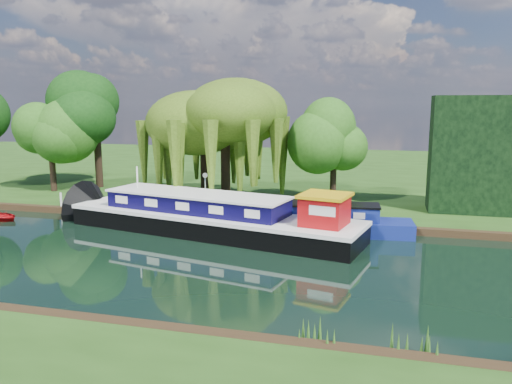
# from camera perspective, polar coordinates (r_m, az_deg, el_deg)

# --- Properties ---
(ground) EXTENTS (120.00, 120.00, 0.00)m
(ground) POSITION_cam_1_polar(r_m,az_deg,el_deg) (27.41, -14.39, -7.03)
(ground) COLOR black
(far_bank) EXTENTS (120.00, 52.00, 0.45)m
(far_bank) POSITION_cam_1_polar(r_m,az_deg,el_deg) (58.81, 1.67, 2.60)
(far_bank) COLOR #1E3E11
(far_bank) RESTS_ON ground
(dutch_barge) EXTENTS (19.40, 8.12, 3.99)m
(dutch_barge) POSITION_cam_1_polar(r_m,az_deg,el_deg) (30.81, -4.91, -2.93)
(dutch_barge) COLOR black
(dutch_barge) RESTS_ON ground
(narrowboat) EXTENTS (13.90, 3.56, 2.00)m
(narrowboat) POSITION_cam_1_polar(r_m,az_deg,el_deg) (31.17, 4.95, -3.30)
(narrowboat) COLOR navy
(narrowboat) RESTS_ON ground
(red_dinghy) EXTENTS (3.51, 2.94, 0.62)m
(red_dinghy) POSITION_cam_1_polar(r_m,az_deg,el_deg) (38.73, -27.08, -2.82)
(red_dinghy) COLOR maroon
(red_dinghy) RESTS_ON ground
(willow_left) EXTENTS (6.76, 6.76, 8.10)m
(willow_left) POSITION_cam_1_polar(r_m,az_deg,el_deg) (38.73, -5.96, 7.71)
(willow_left) COLOR black
(willow_left) RESTS_ON far_bank
(willow_right) EXTENTS (6.92, 6.92, 8.43)m
(willow_right) POSITION_cam_1_polar(r_m,az_deg,el_deg) (36.76, -3.56, 8.03)
(willow_right) COLOR black
(willow_right) RESTS_ON far_bank
(tree_far_left) EXTENTS (4.68, 4.68, 7.54)m
(tree_far_left) POSITION_cam_1_polar(r_m,az_deg,el_deg) (46.03, -22.49, 6.48)
(tree_far_left) COLOR black
(tree_far_left) RESTS_ON far_bank
(tree_far_mid) EXTENTS (5.74, 5.74, 9.40)m
(tree_far_mid) POSITION_cam_1_polar(r_m,az_deg,el_deg) (46.84, -17.83, 8.42)
(tree_far_mid) COLOR black
(tree_far_mid) RESTS_ON far_bank
(tree_far_right) EXTENTS (4.14, 4.14, 6.77)m
(tree_far_right) POSITION_cam_1_polar(r_m,az_deg,el_deg) (37.69, 8.93, 5.73)
(tree_far_right) COLOR black
(tree_far_right) RESTS_ON far_bank
(conifer_hedge) EXTENTS (6.00, 3.00, 8.00)m
(conifer_hedge) POSITION_cam_1_polar(r_m,az_deg,el_deg) (37.54, 23.82, 3.94)
(conifer_hedge) COLOR black
(conifer_hedge) RESTS_ON far_bank
(lamppost) EXTENTS (0.36, 0.36, 2.56)m
(lamppost) POSITION_cam_1_polar(r_m,az_deg,el_deg) (36.01, -5.84, 1.27)
(lamppost) COLOR silver
(lamppost) RESTS_ON far_bank
(mooring_posts) EXTENTS (19.16, 0.16, 1.00)m
(mooring_posts) POSITION_cam_1_polar(r_m,az_deg,el_deg) (34.72, -8.54, -1.59)
(mooring_posts) COLOR silver
(mooring_posts) RESTS_ON far_bank
(reeds_near) EXTENTS (33.70, 1.50, 1.10)m
(reeds_near) POSITION_cam_1_polar(r_m,az_deg,el_deg) (18.01, -6.54, -14.16)
(reeds_near) COLOR #265516
(reeds_near) RESTS_ON ground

